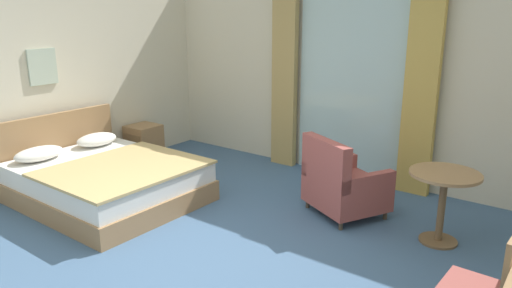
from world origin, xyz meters
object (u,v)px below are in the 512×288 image
Objects in this scene: bed at (103,179)px; desk_chair at (489,285)px; round_cafe_table at (443,191)px; framed_picture at (42,67)px; armchair_by_window at (342,185)px; nightstand at (144,143)px.

desk_chair is (4.30, -0.18, 0.26)m from bed.
round_cafe_table is at bearing 19.97° from bed.
framed_picture is at bearing -179.97° from bed.
armchair_by_window is 1.10m from round_cafe_table.
bed reaches higher than armchair_by_window.
bed is 4.31m from desk_chair.
bed is 2.32× the size of desk_chair.
round_cafe_table is 4.92m from framed_picture.
nightstand is 1.20× the size of framed_picture.
bed is at bearing -58.18° from nightstand.
bed reaches higher than nightstand.
nightstand is 3.33m from armchair_by_window.
desk_chair is 2.35m from armchair_by_window.
framed_picture is at bearing 178.13° from desk_chair.
round_cafe_table is (-0.72, 1.48, 0.02)m from desk_chair.
desk_chair is 1.28× the size of round_cafe_table.
armchair_by_window is at bearing 178.82° from round_cafe_table.
nightstand is 0.75× the size of round_cafe_table.
desk_chair is at bearing -63.92° from round_cafe_table.
desk_chair is at bearing -2.34° from bed.
nightstand is (-0.83, 1.33, 0.01)m from bed.
framed_picture is at bearing -159.64° from armchair_by_window.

